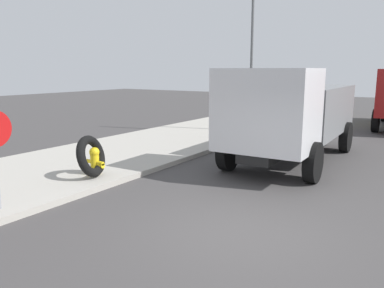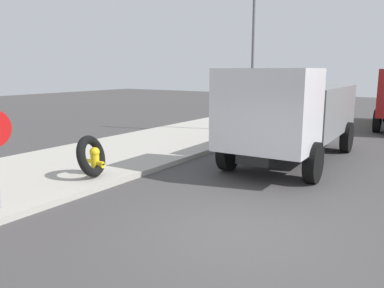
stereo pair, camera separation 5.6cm
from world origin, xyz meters
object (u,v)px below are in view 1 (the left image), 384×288
(fire_hydrant, at_px, (95,160))
(street_light_pole, at_px, (252,55))
(loose_tire, at_px, (91,156))
(dump_truck_gray, at_px, (293,112))

(fire_hydrant, distance_m, street_light_pole, 9.88)
(loose_tire, bearing_deg, street_light_pole, -0.66)
(fire_hydrant, relative_size, street_light_pole, 0.11)
(dump_truck_gray, distance_m, street_light_pole, 5.90)
(fire_hydrant, height_order, street_light_pole, street_light_pole)
(loose_tire, bearing_deg, dump_truck_gray, -34.14)
(street_light_pole, bearing_deg, dump_truck_gray, -141.20)
(dump_truck_gray, relative_size, street_light_pole, 1.03)
(loose_tire, xyz_separation_m, dump_truck_gray, (5.29, -3.59, 0.89))
(street_light_pole, bearing_deg, fire_hydrant, 178.65)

